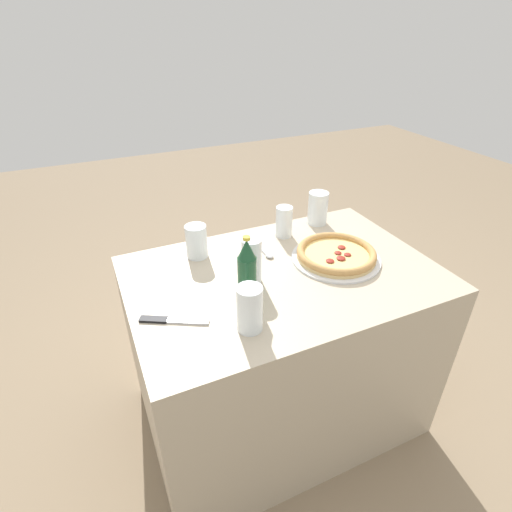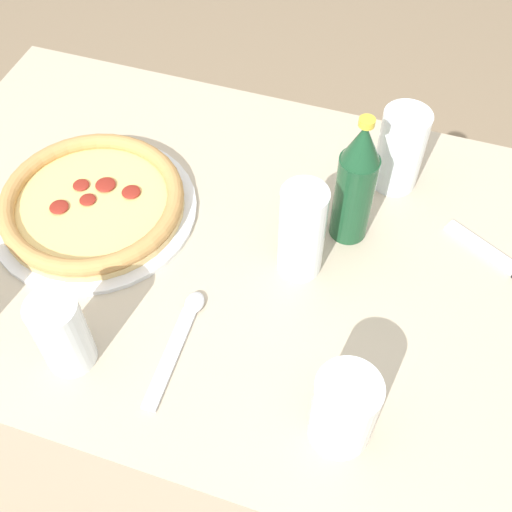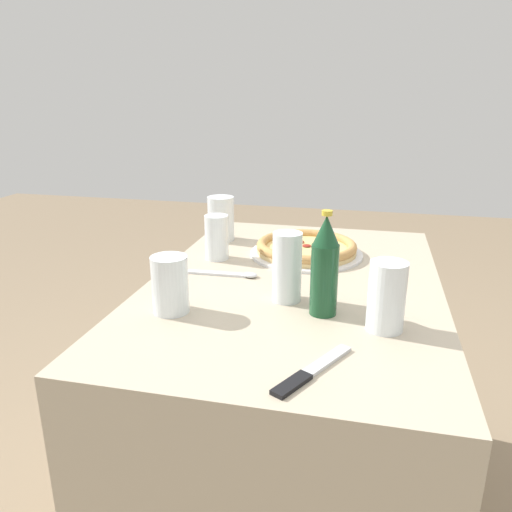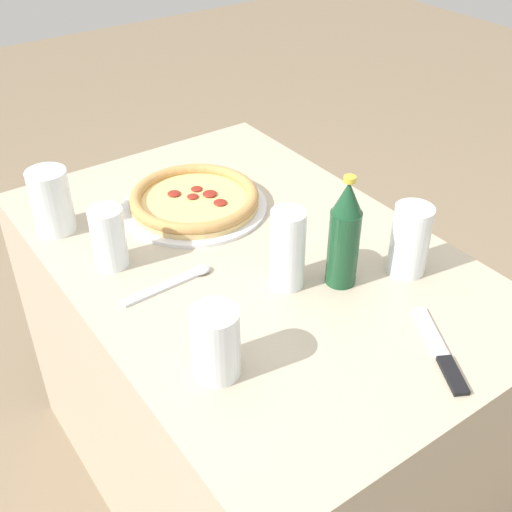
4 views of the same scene
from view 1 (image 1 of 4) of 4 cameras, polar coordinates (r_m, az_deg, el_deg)
ground_plane at (r=1.88m, az=3.12°, el=-21.13°), size 8.00×8.00×0.00m
table at (r=1.61m, az=3.49°, el=-13.21°), size 1.06×0.70×0.73m
pizza_margherita at (r=1.47m, az=11.47°, el=0.13°), size 0.32×0.32×0.04m
glass_mango_juice at (r=1.70m, az=8.80°, el=6.55°), size 0.08×0.08×0.14m
glass_iced_tea at (r=1.46m, az=-8.48°, el=1.86°), size 0.08×0.08×0.12m
glass_red_wine at (r=1.11m, az=-0.91°, el=-7.74°), size 0.07×0.07×0.14m
glass_lemonade at (r=1.29m, az=-0.60°, el=-0.90°), size 0.07×0.07×0.16m
glass_orange_juice at (r=1.59m, az=4.01°, el=4.69°), size 0.07×0.07×0.12m
beer_bottle at (r=1.19m, az=-1.30°, el=-2.19°), size 0.06×0.06×0.22m
knife at (r=1.20m, az=-12.08°, el=-8.99°), size 0.19×0.12×0.01m
spoon at (r=1.50m, az=0.92°, el=0.92°), size 0.03×0.19×0.01m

